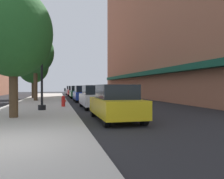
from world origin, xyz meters
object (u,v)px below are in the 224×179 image
at_px(tree_far, 35,53).
at_px(car_yellow, 116,103).
at_px(tree_mid, 13,33).
at_px(car_silver, 71,90).
at_px(car_white, 94,97).
at_px(tree_near, 33,66).
at_px(parking_meter_near, 65,94).
at_px(lamppost, 42,60).
at_px(car_red, 73,91).
at_px(car_blue, 83,94).
at_px(car_green, 77,92).
at_px(fire_hydrant, 63,101).

xyz_separation_m(tree_far, car_yellow, (4.75, -14.57, -4.23)).
distance_m(tree_mid, car_silver, 33.63).
bearing_deg(car_white, tree_near, 112.79).
height_order(tree_far, car_yellow, tree_far).
bearing_deg(parking_meter_near, lamppost, -106.65).
distance_m(car_white, car_red, 21.57).
bearing_deg(car_blue, parking_meter_near, -118.23).
bearing_deg(tree_near, car_silver, 68.87).
height_order(parking_meter_near, car_blue, car_blue).
height_order(tree_far, car_green, tree_far).
distance_m(car_yellow, car_blue, 13.45).
relative_size(tree_far, car_blue, 1.65).
distance_m(lamppost, tree_near, 15.72).
height_order(tree_far, car_white, tree_far).
xyz_separation_m(tree_mid, car_blue, (4.61, 12.12, -3.29)).
height_order(car_yellow, car_silver, same).
relative_size(lamppost, fire_hydrant, 7.47).
relative_size(tree_near, tree_mid, 1.03).
height_order(lamppost, car_red, lamppost).
bearing_deg(car_white, tree_mid, -132.48).
distance_m(tree_mid, car_blue, 13.38).
height_order(car_white, car_silver, same).
height_order(tree_mid, car_red, tree_mid).
distance_m(tree_far, car_yellow, 15.90).
bearing_deg(tree_mid, car_red, 80.08).
xyz_separation_m(car_yellow, car_white, (0.00, 6.13, 0.00)).
bearing_deg(tree_mid, lamppost, 71.97).
distance_m(parking_meter_near, car_white, 4.28).
xyz_separation_m(car_blue, car_silver, (0.00, 21.03, 0.00)).
distance_m(parking_meter_near, car_blue, 4.02).
height_order(tree_far, car_silver, tree_far).
xyz_separation_m(car_red, car_silver, (0.00, 6.78, 0.00)).
relative_size(parking_meter_near, tree_near, 0.21).
distance_m(tree_near, car_green, 6.48).
distance_m(lamppost, fire_hydrant, 3.70).
height_order(fire_hydrant, car_silver, car_silver).
bearing_deg(car_yellow, tree_near, 107.44).
bearing_deg(car_red, car_blue, -89.19).
xyz_separation_m(parking_meter_near, car_red, (1.95, 17.76, -0.14)).
height_order(lamppost, car_silver, lamppost).
xyz_separation_m(fire_hydrant, car_red, (2.17, 20.90, 0.29)).
distance_m(parking_meter_near, tree_far, 6.79).
bearing_deg(parking_meter_near, tree_mid, -107.19).
distance_m(parking_meter_near, tree_mid, 9.54).
height_order(tree_mid, car_silver, tree_mid).
relative_size(parking_meter_near, car_blue, 0.30).
bearing_deg(lamppost, car_red, 81.29).
distance_m(car_yellow, car_silver, 34.48).
distance_m(car_green, car_red, 7.10).
bearing_deg(car_white, parking_meter_near, 118.50).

